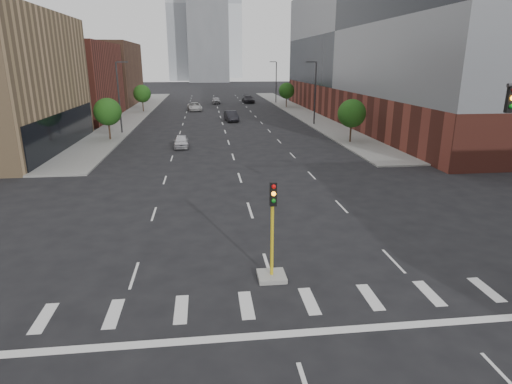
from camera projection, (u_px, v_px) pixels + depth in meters
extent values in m
cube|color=gray|center=(137.00, 112.00, 78.63)|extent=(5.00, 92.00, 0.15)
cube|color=gray|center=(297.00, 110.00, 82.02)|extent=(5.00, 92.00, 0.15)
cube|color=brown|center=(46.00, 82.00, 67.89)|extent=(20.00, 22.00, 12.00)
cube|color=brown|center=(88.00, 74.00, 92.44)|extent=(20.00, 24.00, 13.00)
cube|color=brown|center=(403.00, 103.00, 69.65)|extent=(24.00, 70.00, 5.00)
cube|color=slate|center=(410.00, 32.00, 66.44)|extent=(24.00, 70.00, 17.00)
cube|color=#B2B7BC|center=(190.00, 6.00, 207.86)|extent=(22.00, 22.00, 70.00)
cube|color=#B2B7BC|center=(223.00, 6.00, 246.41)|extent=(20.00, 20.00, 80.00)
cube|color=slate|center=(208.00, 32.00, 193.57)|extent=(18.00, 18.00, 44.00)
cube|color=#999993|center=(272.00, 276.00, 18.59)|extent=(1.20, 1.20, 0.20)
cylinder|color=gold|center=(272.00, 240.00, 18.10)|extent=(0.14, 0.14, 3.20)
cube|color=black|center=(273.00, 194.00, 17.31)|extent=(0.28, 0.18, 1.00)
sphere|color=red|center=(274.00, 187.00, 17.12)|extent=(0.18, 0.18, 0.18)
sphere|color=orange|center=(274.00, 194.00, 17.20)|extent=(0.18, 0.18, 0.18)
sphere|color=#0C7F19|center=(274.00, 201.00, 17.29)|extent=(0.18, 0.18, 0.18)
cube|color=black|center=(510.00, 99.00, 15.93)|extent=(0.28, 0.18, 1.00)
sphere|color=#0C7F19|center=(511.00, 106.00, 15.89)|extent=(0.18, 0.18, 0.18)
cylinder|color=#2D2D30|center=(315.00, 94.00, 62.52)|extent=(0.20, 0.20, 9.00)
cube|color=#2D2D30|center=(311.00, 62.00, 61.11)|extent=(1.40, 0.22, 0.15)
cylinder|color=#2D2D30|center=(276.00, 83.00, 95.75)|extent=(0.20, 0.20, 9.00)
cube|color=#2D2D30|center=(273.00, 62.00, 94.35)|extent=(1.40, 0.22, 0.15)
cylinder|color=#2D2D30|center=(119.00, 99.00, 54.72)|extent=(0.20, 0.20, 9.00)
cube|color=#2D2D30|center=(122.00, 62.00, 53.49)|extent=(1.40, 0.22, 0.15)
cylinder|color=#382619|center=(110.00, 132.00, 50.93)|extent=(0.20, 0.20, 1.75)
sphere|color=#1F4412|center=(108.00, 112.00, 50.24)|extent=(3.20, 3.20, 3.20)
cylinder|color=#382619|center=(143.00, 107.00, 79.42)|extent=(0.20, 0.20, 1.75)
sphere|color=#1F4412|center=(142.00, 94.00, 78.72)|extent=(3.20, 3.20, 3.20)
cylinder|color=#382619|center=(350.00, 134.00, 49.34)|extent=(0.20, 0.20, 1.75)
sphere|color=#1F4412|center=(352.00, 113.00, 48.65)|extent=(3.20, 3.20, 3.20)
cylinder|color=#382619|center=(286.00, 103.00, 87.33)|extent=(0.20, 0.20, 1.75)
sphere|color=#1F4412|center=(287.00, 91.00, 86.63)|extent=(3.20, 3.20, 3.20)
imported|color=silver|center=(181.00, 141.00, 46.82)|extent=(1.69, 4.00, 1.35)
imported|color=black|center=(231.00, 116.00, 67.51)|extent=(2.26, 5.05, 1.61)
imported|color=silver|center=(195.00, 107.00, 81.99)|extent=(3.06, 5.68, 1.52)
imported|color=black|center=(248.00, 99.00, 97.34)|extent=(2.60, 5.91, 1.69)
imported|color=#A3A3A8|center=(216.00, 100.00, 95.87)|extent=(1.78, 4.37, 1.49)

